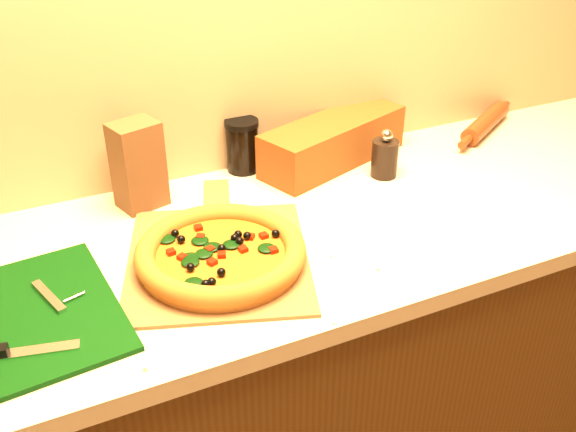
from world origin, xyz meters
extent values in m
cube|color=#4E3010|center=(0.00, 1.43, 0.43)|extent=(2.80, 0.65, 0.86)
cube|color=beige|center=(0.00, 1.43, 0.88)|extent=(2.84, 0.68, 0.04)
cube|color=brown|center=(-0.17, 1.37, 0.90)|extent=(0.47, 0.49, 0.01)
cube|color=brown|center=(-0.08, 1.61, 0.90)|extent=(0.11, 0.17, 0.01)
cylinder|color=#C27130|center=(-0.17, 1.35, 0.92)|extent=(0.32, 0.32, 0.02)
cylinder|color=orange|center=(-0.17, 1.35, 0.93)|extent=(0.27, 0.27, 0.01)
torus|color=#94591B|center=(-0.17, 1.35, 0.93)|extent=(0.34, 0.34, 0.04)
ellipsoid|color=black|center=(-0.12, 1.38, 0.94)|extent=(0.04, 0.04, 0.01)
sphere|color=black|center=(-0.21, 1.33, 0.94)|extent=(0.02, 0.02, 0.02)
cube|color=maroon|center=(-0.15, 1.30, 0.94)|extent=(0.02, 0.02, 0.01)
cube|color=black|center=(-0.51, 1.34, 0.91)|extent=(0.29, 0.39, 0.01)
cube|color=silver|center=(-0.49, 1.37, 0.91)|extent=(0.05, 0.11, 0.01)
cylinder|color=silver|center=(-0.45, 1.35, 0.91)|extent=(0.04, 0.02, 0.01)
cube|color=silver|center=(-0.53, 1.23, 0.91)|extent=(0.15, 0.05, 0.00)
cylinder|color=black|center=(0.34, 1.55, 0.95)|extent=(0.07, 0.07, 0.09)
sphere|color=silver|center=(0.34, 1.55, 1.01)|extent=(0.03, 0.03, 0.03)
cylinder|color=#53280E|center=(0.76, 1.66, 0.93)|extent=(0.25, 0.18, 0.05)
cylinder|color=#53280E|center=(0.89, 1.74, 0.93)|extent=(0.06, 0.05, 0.02)
cylinder|color=#53280E|center=(0.62, 1.58, 0.93)|extent=(0.06, 0.05, 0.02)
cube|color=#622A12|center=(0.26, 1.67, 0.96)|extent=(0.44, 0.27, 0.12)
cube|color=brown|center=(-0.25, 1.66, 1.00)|extent=(0.12, 0.11, 0.20)
cylinder|color=black|center=(0.03, 1.73, 0.96)|extent=(0.08, 0.08, 0.12)
cylinder|color=black|center=(0.03, 1.73, 1.03)|extent=(0.08, 0.08, 0.02)
camera|label=1|loc=(-0.49, 0.34, 1.64)|focal=40.00mm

